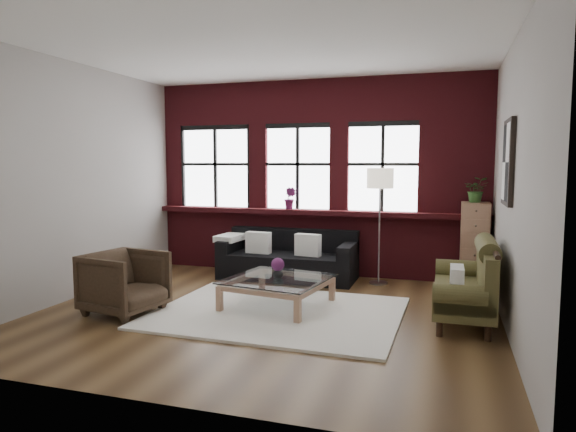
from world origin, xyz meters
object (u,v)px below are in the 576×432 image
(armchair, at_px, (125,283))
(floor_lamp, at_px, (379,222))
(dark_sofa, at_px, (288,255))
(vintage_settee, at_px, (463,283))
(vase, at_px, (278,273))
(drawer_chest, at_px, (474,246))
(coffee_table, at_px, (278,293))

(armchair, distance_m, floor_lamp, 3.78)
(floor_lamp, bearing_deg, dark_sofa, -176.48)
(vintage_settee, height_order, vase, vintage_settee)
(floor_lamp, bearing_deg, drawer_chest, 4.83)
(armchair, bearing_deg, drawer_chest, -47.67)
(vase, distance_m, drawer_chest, 3.04)
(dark_sofa, relative_size, floor_lamp, 1.12)
(floor_lamp, bearing_deg, armchair, -138.01)
(drawer_chest, bearing_deg, armchair, -147.79)
(dark_sofa, height_order, drawer_chest, drawer_chest)
(dark_sofa, distance_m, armchair, 2.76)
(drawer_chest, relative_size, floor_lamp, 0.66)
(armchair, height_order, coffee_table, armchair)
(floor_lamp, bearing_deg, coffee_table, -121.80)
(vintage_settee, distance_m, floor_lamp, 2.00)
(coffee_table, height_order, floor_lamp, floor_lamp)
(dark_sofa, xyz_separation_m, floor_lamp, (1.43, 0.09, 0.57))
(coffee_table, relative_size, floor_lamp, 0.62)
(vintage_settee, height_order, armchair, vintage_settee)
(vase, bearing_deg, coffee_table, 0.00)
(vintage_settee, height_order, drawer_chest, drawer_chest)
(dark_sofa, distance_m, drawer_chest, 2.82)
(vase, bearing_deg, floor_lamp, 58.20)
(vintage_settee, relative_size, vase, 11.61)
(coffee_table, bearing_deg, drawer_chest, 36.86)
(armchair, distance_m, coffee_table, 1.90)
(armchair, relative_size, vase, 5.89)
(vintage_settee, xyz_separation_m, vase, (-2.24, -0.18, 0.01))
(coffee_table, height_order, drawer_chest, drawer_chest)
(vase, relative_size, floor_lamp, 0.07)
(vintage_settee, height_order, coffee_table, vintage_settee)
(armchair, height_order, vase, armchair)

